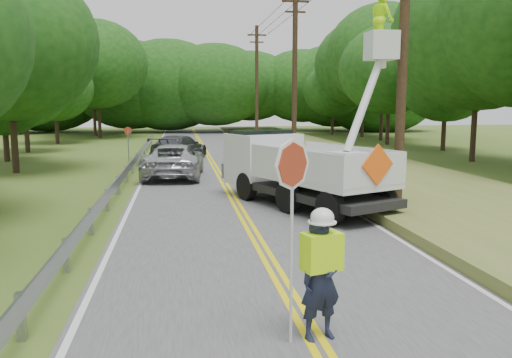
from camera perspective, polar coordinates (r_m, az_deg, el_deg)
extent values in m
plane|color=#49601C|center=(7.37, 7.29, -18.52)|extent=(140.00, 140.00, 0.00)
cube|color=#464648|center=(20.67, -3.28, -0.92)|extent=(7.20, 96.00, 0.02)
cube|color=yellow|center=(20.66, -3.56, -0.88)|extent=(0.12, 96.00, 0.00)
cube|color=yellow|center=(20.68, -3.01, -0.87)|extent=(0.12, 96.00, 0.00)
cube|color=silver|center=(20.65, -12.86, -1.08)|extent=(0.12, 96.00, 0.00)
cube|color=silver|center=(21.25, 6.02, -0.65)|extent=(0.12, 96.00, 0.00)
cube|color=gray|center=(8.22, -24.54, -13.66)|extent=(0.12, 0.14, 0.70)
cube|color=gray|center=(10.97, -20.24, -7.92)|extent=(0.12, 0.14, 0.70)
cube|color=gray|center=(13.83, -17.75, -4.49)|extent=(0.12, 0.14, 0.70)
cube|color=gray|center=(16.74, -16.13, -2.24)|extent=(0.12, 0.14, 0.70)
cube|color=gray|center=(19.68, -14.99, -0.65)|extent=(0.12, 0.14, 0.70)
cube|color=gray|center=(22.63, -14.16, 0.52)|extent=(0.12, 0.14, 0.70)
cube|color=gray|center=(25.59, -13.51, 1.42)|extent=(0.12, 0.14, 0.70)
cube|color=gray|center=(28.56, -13.00, 2.13)|extent=(0.12, 0.14, 0.70)
cube|color=gray|center=(31.54, -12.59, 2.71)|extent=(0.12, 0.14, 0.70)
cube|color=gray|center=(34.52, -12.24, 3.19)|extent=(0.12, 0.14, 0.70)
cube|color=gray|center=(37.51, -11.95, 3.59)|extent=(0.12, 0.14, 0.70)
cube|color=gray|center=(40.49, -11.71, 3.93)|extent=(0.12, 0.14, 0.70)
cube|color=gray|center=(43.48, -11.49, 4.23)|extent=(0.12, 0.14, 0.70)
cube|color=gray|center=(21.60, -14.17, 0.82)|extent=(0.05, 48.00, 0.34)
cylinder|color=black|center=(16.86, 15.95, 13.72)|extent=(0.30, 0.30, 10.00)
cylinder|color=black|center=(31.13, 4.29, 11.38)|extent=(0.30, 0.30, 10.00)
cube|color=black|center=(31.63, 4.38, 19.00)|extent=(1.60, 0.12, 0.12)
cube|color=black|center=(31.53, 4.37, 17.93)|extent=(1.20, 0.10, 0.10)
cylinder|color=black|center=(45.86, 0.08, 10.41)|extent=(0.30, 0.30, 10.00)
cube|color=black|center=(46.21, 0.08, 15.62)|extent=(1.60, 0.12, 0.12)
cube|color=black|center=(46.14, 0.08, 14.88)|extent=(1.20, 0.10, 0.10)
cube|color=#5D6B2B|center=(22.42, 15.09, -0.10)|extent=(7.00, 96.00, 0.30)
cylinder|color=#332319|center=(27.46, -25.17, 4.35)|extent=(0.32, 0.32, 3.60)
ellipsoid|color=#134211|center=(27.57, -25.75, 13.50)|extent=(8.39, 8.39, 7.39)
cylinder|color=#332319|center=(33.16, -25.88, 3.62)|extent=(0.32, 0.32, 2.18)
ellipsoid|color=#134211|center=(33.09, -26.18, 8.22)|extent=(5.08, 5.08, 4.47)
cylinder|color=#332319|center=(38.75, -23.99, 4.55)|extent=(0.32, 0.32, 2.52)
ellipsoid|color=#134211|center=(38.71, -24.26, 9.09)|extent=(5.87, 5.87, 5.17)
cylinder|color=#332319|center=(46.34, -21.14, 5.33)|extent=(0.32, 0.32, 2.71)
ellipsoid|color=#134211|center=(46.32, -21.36, 9.42)|extent=(6.32, 6.32, 5.56)
cylinder|color=#332319|center=(52.44, -16.92, 6.56)|extent=(0.32, 0.32, 4.09)
ellipsoid|color=#134211|center=(52.56, -17.15, 12.01)|extent=(9.54, 9.54, 8.40)
cylinder|color=#332319|center=(56.95, -17.40, 6.54)|extent=(0.32, 0.32, 3.87)
ellipsoid|color=#134211|center=(57.03, -17.61, 11.30)|extent=(9.03, 9.03, 7.95)
cylinder|color=#332319|center=(32.28, 22.94, 5.49)|extent=(0.32, 0.32, 4.19)
ellipsoid|color=#134211|center=(32.49, 23.46, 14.54)|extent=(9.78, 9.78, 8.61)
cylinder|color=#332319|center=(39.38, 20.03, 5.11)|extent=(0.32, 0.32, 2.92)
ellipsoid|color=#134211|center=(39.38, 20.29, 10.29)|extent=(6.81, 6.81, 5.99)
cylinder|color=#332319|center=(43.76, 14.34, 6.01)|extent=(0.32, 0.32, 3.51)
ellipsoid|color=#134211|center=(43.81, 14.55, 11.62)|extent=(8.19, 8.19, 7.21)
cylinder|color=#332319|center=(48.58, 13.69, 6.78)|extent=(0.32, 0.32, 4.44)
ellipsoid|color=#134211|center=(48.76, 13.92, 13.16)|extent=(10.35, 10.35, 9.11)
cylinder|color=#332319|center=(53.18, 11.69, 6.83)|extent=(0.32, 0.32, 4.20)
ellipsoid|color=#134211|center=(53.31, 11.85, 12.34)|extent=(9.79, 9.79, 8.62)
cylinder|color=#332319|center=(56.58, 8.44, 6.25)|extent=(0.32, 0.32, 2.75)
ellipsoid|color=#134211|center=(56.57, 8.51, 9.65)|extent=(6.41, 6.41, 5.64)
ellipsoid|color=#134211|center=(64.53, -26.15, 9.41)|extent=(13.61, 10.20, 10.20)
ellipsoid|color=#134211|center=(66.07, -22.12, 9.60)|extent=(14.57, 10.92, 10.92)
ellipsoid|color=#134211|center=(64.47, -17.97, 9.85)|extent=(10.34, 7.76, 7.76)
ellipsoid|color=#134211|center=(63.00, -13.70, 10.06)|extent=(13.76, 10.32, 10.32)
ellipsoid|color=#134211|center=(62.51, -9.70, 10.19)|extent=(14.24, 10.68, 10.68)
ellipsoid|color=#134211|center=(60.91, -4.52, 10.34)|extent=(12.66, 9.50, 9.50)
ellipsoid|color=#134211|center=(64.77, -0.61, 10.24)|extent=(11.44, 8.58, 8.58)
ellipsoid|color=#134211|center=(65.17, 5.21, 10.20)|extent=(11.96, 8.97, 8.97)
ellipsoid|color=#134211|center=(65.35, 8.80, 10.13)|extent=(13.49, 10.12, 10.12)
ellipsoid|color=#134211|center=(65.01, 13.35, 10.01)|extent=(15.92, 11.94, 11.94)
imported|color=#191E33|center=(7.40, 7.21, -10.90)|extent=(0.73, 0.58, 1.75)
cube|color=#B3F00D|center=(7.28, 7.26, -7.95)|extent=(0.61, 0.46, 0.53)
ellipsoid|color=white|center=(7.16, 7.33, -4.20)|extent=(0.33, 0.33, 0.26)
cylinder|color=#B7B7B7|center=(7.11, 3.93, -8.68)|extent=(0.04, 0.04, 2.45)
cylinder|color=#A0311B|center=(6.85, 4.03, 1.62)|extent=(0.56, 0.46, 0.70)
cylinder|color=black|center=(14.22, 8.17, -3.23)|extent=(0.65, 0.99, 0.95)
cylinder|color=black|center=(15.54, 13.81, -2.40)|extent=(0.65, 0.99, 0.95)
cylinder|color=black|center=(15.76, 3.55, -2.02)|extent=(0.65, 0.99, 0.95)
cylinder|color=black|center=(16.97, 9.04, -1.37)|extent=(0.65, 0.99, 0.95)
cylinder|color=black|center=(17.82, -1.05, -0.81)|extent=(0.65, 0.99, 0.95)
cylinder|color=black|center=(18.89, 4.14, -0.31)|extent=(0.65, 0.99, 0.95)
cube|color=black|center=(16.57, 5.77, -1.30)|extent=(4.41, 6.66, 0.25)
cube|color=silver|center=(15.95, 7.31, 0.11)|extent=(3.89, 5.09, 0.22)
cube|color=silver|center=(15.21, 4.05, 1.64)|extent=(1.85, 4.22, 0.89)
cube|color=silver|center=(16.61, 10.35, 2.09)|extent=(1.85, 4.22, 0.89)
cube|color=silver|center=(14.21, 13.08, 0.98)|extent=(2.12, 0.95, 0.89)
cube|color=silver|center=(18.64, 0.80, 2.27)|extent=(2.79, 2.61, 1.79)
cube|color=black|center=(18.75, 0.48, 4.29)|extent=(2.33, 1.97, 0.74)
cube|color=silver|center=(15.06, 9.95, 1.47)|extent=(1.17, 1.17, 0.79)
cube|color=silver|center=(16.60, 13.69, 14.10)|extent=(0.84, 0.84, 0.84)
imported|color=#B3F00D|center=(16.70, 13.79, 16.82)|extent=(0.62, 0.80, 1.65)
cube|color=#FF5B14|center=(14.15, 13.29, 1.54)|extent=(1.05, 0.48, 1.12)
imported|color=#B2B3BA|center=(23.69, -9.03, 2.04)|extent=(2.95, 5.62, 1.51)
imported|color=#3A3C42|center=(30.78, -8.48, 3.45)|extent=(3.77, 5.50, 1.48)
cylinder|color=gray|center=(29.54, -13.92, 3.51)|extent=(0.06, 0.06, 1.94)
cylinder|color=#A0311B|center=(29.48, -13.98, 5.21)|extent=(0.43, 0.17, 0.44)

